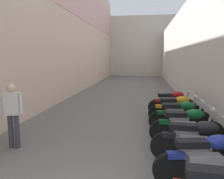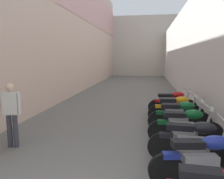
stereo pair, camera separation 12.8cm
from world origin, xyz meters
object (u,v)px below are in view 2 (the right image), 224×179
(motorcycle_sixth, at_px, (176,108))
(motorcycle_seventh, at_px, (173,102))
(motorcycle_fourth, at_px, (186,125))
(pedestrian_mid_alley, at_px, (11,110))
(motorcycle_third, at_px, (194,140))
(motorcycle_fifth, at_px, (180,115))
(motorcycle_second, at_px, (204,159))

(motorcycle_sixth, xyz_separation_m, motorcycle_seventh, (-0.00, 1.02, 0.00))
(motorcycle_fourth, distance_m, pedestrian_mid_alley, 4.28)
(motorcycle_third, relative_size, pedestrian_mid_alley, 1.18)
(motorcycle_third, bearing_deg, pedestrian_mid_alley, 177.36)
(motorcycle_fifth, height_order, motorcycle_seventh, same)
(pedestrian_mid_alley, bearing_deg, motorcycle_sixth, 32.85)
(motorcycle_second, distance_m, motorcycle_fourth, 1.86)
(motorcycle_seventh, xyz_separation_m, pedestrian_mid_alley, (-4.17, -3.72, 0.42))
(motorcycle_second, xyz_separation_m, motorcycle_fifth, (0.00, 2.84, 0.00))
(motorcycle_sixth, bearing_deg, motorcycle_fourth, -90.00)
(motorcycle_second, height_order, motorcycle_fifth, same)
(motorcycle_second, relative_size, motorcycle_fourth, 0.99)
(motorcycle_second, xyz_separation_m, motorcycle_seventh, (-0.00, 4.74, 0.00))
(motorcycle_fourth, relative_size, pedestrian_mid_alley, 1.18)
(motorcycle_third, bearing_deg, motorcycle_seventh, 90.00)
(motorcycle_second, height_order, motorcycle_sixth, same)
(motorcycle_fourth, bearing_deg, motorcycle_third, -90.00)
(motorcycle_fifth, xyz_separation_m, pedestrian_mid_alley, (-4.17, -1.83, 0.42))
(motorcycle_fifth, bearing_deg, motorcycle_seventh, 90.00)
(pedestrian_mid_alley, bearing_deg, motorcycle_fourth, 11.46)
(motorcycle_fourth, height_order, motorcycle_sixth, same)
(motorcycle_second, relative_size, motorcycle_fifth, 0.99)
(motorcycle_second, bearing_deg, motorcycle_seventh, 90.00)
(motorcycle_seventh, bearing_deg, motorcycle_third, -90.00)
(motorcycle_second, relative_size, pedestrian_mid_alley, 1.17)
(pedestrian_mid_alley, bearing_deg, motorcycle_seventh, 41.71)
(motorcycle_second, distance_m, motorcycle_sixth, 3.71)
(motorcycle_fourth, distance_m, motorcycle_fifth, 0.98)
(motorcycle_fourth, distance_m, motorcycle_sixth, 1.85)
(motorcycle_seventh, bearing_deg, motorcycle_second, -90.00)
(motorcycle_sixth, bearing_deg, motorcycle_fifth, -90.00)
(motorcycle_sixth, distance_m, pedestrian_mid_alley, 4.98)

